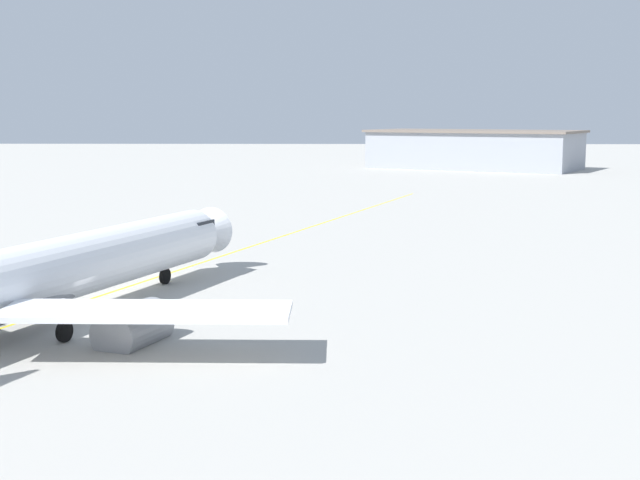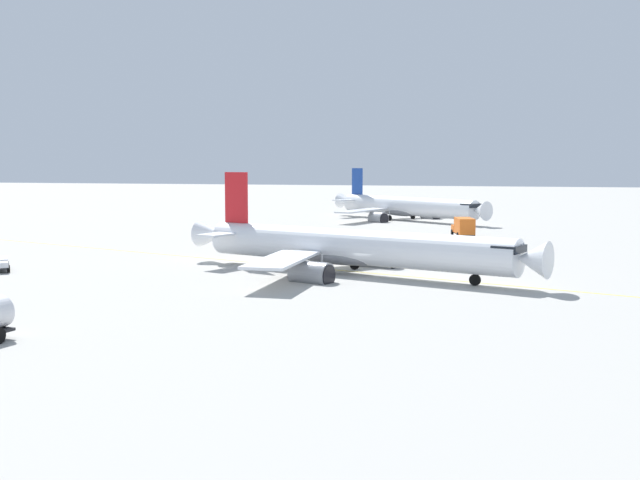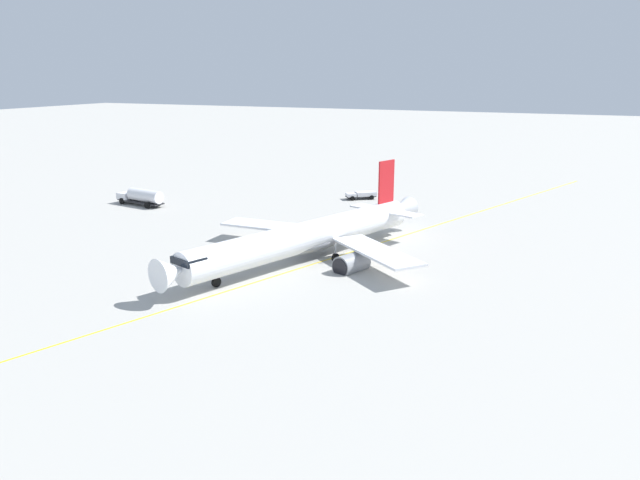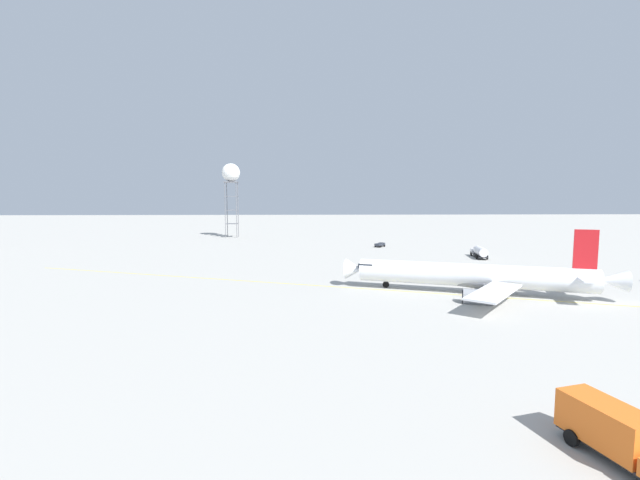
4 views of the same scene
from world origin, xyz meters
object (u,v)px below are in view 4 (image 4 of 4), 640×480
at_px(airliner_main, 475,277).
at_px(fuel_tanker_truck, 480,252).
at_px(catering_truck_truck, 617,433).
at_px(radar_tower, 231,174).
at_px(baggage_truck_truck, 380,245).

bearing_deg(airliner_main, fuel_tanker_truck, -93.82).
distance_m(catering_truck_truck, fuel_tanker_truck, 86.30).
height_order(fuel_tanker_truck, radar_tower, radar_tower).
bearing_deg(catering_truck_truck, radar_tower, -176.36).
relative_size(airliner_main, radar_tower, 1.46).
distance_m(airliner_main, fuel_tanker_truck, 42.80).
height_order(catering_truck_truck, fuel_tanker_truck, catering_truck_truck).
relative_size(fuel_tanker_truck, radar_tower, 0.35).
distance_m(airliner_main, baggage_truck_truck, 63.74).
relative_size(catering_truck_truck, fuel_tanker_truck, 0.83).
bearing_deg(baggage_truck_truck, airliner_main, -138.44).
relative_size(baggage_truck_truck, radar_tower, 0.15).
xyz_separation_m(catering_truck_truck, radar_tower, (140.15, 45.44, 22.02)).
xyz_separation_m(fuel_tanker_truck, radar_tower, (57.87, 71.45, 22.09)).
xyz_separation_m(airliner_main, catering_truck_truck, (-43.05, 8.95, -1.01)).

